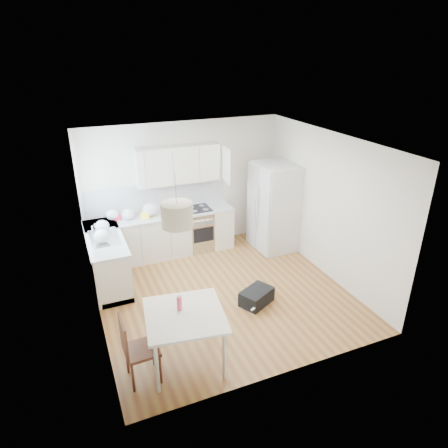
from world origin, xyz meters
The scene contains 29 objects.
floor centered at (0.00, 0.00, 0.00)m, with size 4.20×4.20×0.00m, color brown.
ceiling centered at (0.00, 0.00, 2.70)m, with size 4.20×4.20×0.00m, color white.
wall_back centered at (0.00, 2.10, 1.35)m, with size 4.20×4.20×0.00m, color silver.
wall_left centered at (-2.10, 0.00, 1.35)m, with size 4.20×4.20×0.00m, color silver.
wall_right centered at (2.10, 0.00, 1.35)m, with size 4.20×4.20×0.00m, color silver.
window_glassblock centered at (-2.09, 1.15, 1.75)m, with size 0.02×1.00×1.00m, color #BFE0F9.
cabinets_back centered at (-0.60, 1.80, 0.44)m, with size 3.00×0.60×0.88m, color silver.
cabinets_left centered at (-1.80, 1.20, 0.44)m, with size 0.60×1.80×0.88m, color silver.
counter_back centered at (-0.60, 1.80, 0.90)m, with size 3.02×0.64×0.04m, color #B8BABD.
counter_left centered at (-1.80, 1.20, 0.90)m, with size 0.64×1.82×0.04m, color #B8BABD.
backsplash_back centered at (-0.60, 2.09, 1.21)m, with size 3.00×0.01×0.58m, color silver.
backsplash_left centered at (-2.09, 1.20, 1.21)m, with size 0.01×1.80×0.58m, color silver.
upper_cabinets centered at (-0.15, 1.94, 1.88)m, with size 1.70×0.32×0.75m, color silver.
range_oven centered at (0.20, 1.80, 0.44)m, with size 0.50×0.61×0.88m, color silver, non-canonical shape.
sink centered at (-1.80, 1.15, 0.92)m, with size 0.50×0.80×0.16m, color silver, non-canonical shape.
refrigerator centered at (1.72, 1.26, 0.93)m, with size 0.88×0.93×1.86m, color silver, non-canonical shape.
dining_table centered at (-1.12, -1.39, 0.72)m, with size 1.17×1.17×0.81m.
dining_chair centered at (-1.73, -1.45, 0.49)m, with size 0.42×0.42×0.99m, color #462615, non-canonical shape.
drink_bottle centered at (-1.15, -1.27, 0.93)m, with size 0.07×0.07×0.24m, color #D93C5B.
gym_bag centered at (0.41, -0.52, 0.13)m, with size 0.56×0.37×0.26m, color black.
pendant_lamp centered at (-1.12, -1.27, 2.18)m, with size 0.39×0.39×0.30m, color beige.
grocery_bag_a centered at (-1.54, 1.90, 1.03)m, with size 0.24×0.21×0.22m, color white.
grocery_bag_b centered at (-1.25, 1.80, 1.03)m, with size 0.24×0.21×0.22m, color white.
grocery_bag_c centered at (-0.81, 1.81, 1.06)m, with size 0.30×0.26×0.27m, color white.
grocery_bag_d centered at (-1.79, 1.42, 1.03)m, with size 0.25×0.21×0.22m, color white.
grocery_bag_e centered at (-1.86, 0.95, 1.04)m, with size 0.27×0.23×0.25m, color white.
snack_orange centered at (-0.46, 1.78, 0.98)m, with size 0.18×0.11×0.12m, color orange.
snack_yellow centered at (-0.92, 1.74, 0.98)m, with size 0.17×0.10×0.11m, color yellow.
snack_red centered at (-1.45, 1.88, 0.97)m, with size 0.14×0.09×0.10m, color red.
Camera 1 is at (-2.31, -5.57, 4.03)m, focal length 32.00 mm.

